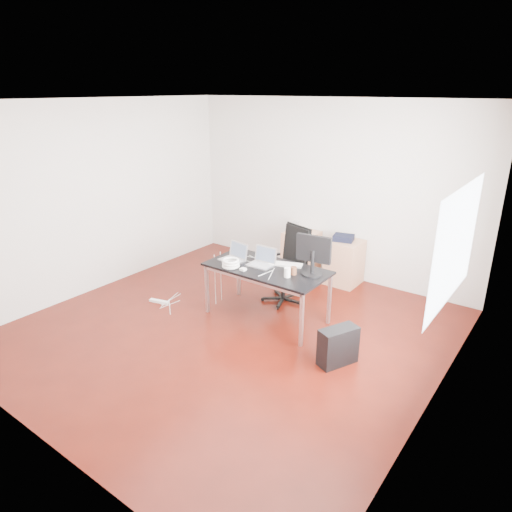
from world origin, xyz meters
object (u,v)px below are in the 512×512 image
Objects in this scene: filing_cabinet_left at (301,252)px; pc_tower at (338,346)px; desk at (267,271)px; filing_cabinet_right at (344,262)px; office_chair at (289,261)px.

pc_tower is (1.75, -2.10, -0.13)m from filing_cabinet_left.
filing_cabinet_right is (0.31, 1.68, -0.33)m from desk.
office_chair is 2.40× the size of pc_tower.
pc_tower is (1.27, -0.42, -0.46)m from desk.
office_chair is (-0.08, 0.65, -0.07)m from desk.
filing_cabinet_left is 1.00× the size of filing_cabinet_right.
pc_tower is at bearing -18.35° from desk.
office_chair is 1.76m from pc_tower.
filing_cabinet_right is at bearing 0.00° from filing_cabinet_left.
filing_cabinet_right is at bearing 79.60° from desk.
office_chair is at bearing 96.65° from desk.
filing_cabinet_left is (-0.48, 1.68, -0.33)m from desk.
office_chair reaches higher than pc_tower.
filing_cabinet_left reaches higher than pc_tower.
pc_tower is (0.96, -2.10, -0.13)m from filing_cabinet_right.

